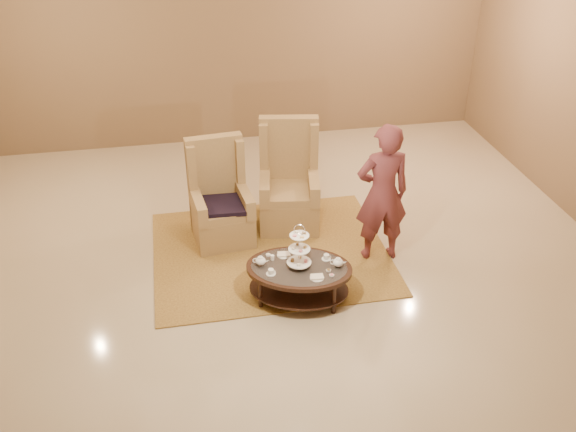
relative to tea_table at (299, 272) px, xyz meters
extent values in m
plane|color=#BFAD8E|center=(-0.10, 0.40, -0.35)|extent=(8.00, 8.00, 0.00)
cube|color=silver|center=(-0.10, 0.40, -0.35)|extent=(8.00, 8.00, 0.02)
cube|color=#7E6344|center=(-0.10, 4.40, 1.40)|extent=(8.00, 0.04, 3.50)
cube|color=#A6873B|center=(-0.16, 0.93, -0.34)|extent=(2.79, 2.33, 0.01)
cylinder|color=black|center=(-0.43, -0.08, -0.16)|extent=(0.06, 0.06, 0.37)
cylinder|color=black|center=(0.31, -0.31, -0.16)|extent=(0.06, 0.06, 0.37)
cylinder|color=black|center=(-0.31, 0.31, -0.16)|extent=(0.06, 0.06, 0.37)
cylinder|color=black|center=(0.43, 0.08, -0.16)|extent=(0.06, 0.06, 0.37)
cylinder|color=white|center=(0.00, 0.00, 0.31)|extent=(0.01, 0.01, 0.47)
torus|color=white|center=(0.00, 0.00, 0.54)|extent=(0.12, 0.04, 0.12)
cylinder|color=silver|center=(0.00, 0.00, 0.13)|extent=(0.33, 0.33, 0.01)
cylinder|color=silver|center=(0.00, 0.00, 0.30)|extent=(0.29, 0.29, 0.01)
cylinder|color=silver|center=(0.00, 0.00, 0.47)|extent=(0.26, 0.26, 0.01)
cylinder|color=#D16B71|center=(0.07, -0.02, 0.15)|extent=(0.05, 0.05, 0.03)
cylinder|color=tan|center=(0.02, 0.07, 0.15)|extent=(0.05, 0.05, 0.03)
cylinder|color=brown|center=(-0.07, 0.02, 0.15)|extent=(0.05, 0.05, 0.03)
cylinder|color=beige|center=(-0.02, -0.07, 0.15)|extent=(0.05, 0.05, 0.03)
ellipsoid|color=tan|center=(0.06, 0.00, 0.32)|extent=(0.05, 0.05, 0.03)
ellipsoid|color=brown|center=(0.00, 0.06, 0.32)|extent=(0.05, 0.05, 0.03)
ellipsoid|color=beige|center=(-0.06, 0.00, 0.32)|extent=(0.05, 0.05, 0.03)
ellipsoid|color=#D16B71|center=(0.00, -0.06, 0.32)|extent=(0.05, 0.05, 0.03)
cube|color=brown|center=(0.05, 0.02, 0.48)|extent=(0.05, 0.04, 0.02)
cube|color=beige|center=(-0.02, 0.05, 0.48)|extent=(0.05, 0.04, 0.02)
cube|color=#D16B71|center=(-0.05, -0.02, 0.48)|extent=(0.05, 0.04, 0.02)
cube|color=tan|center=(0.02, -0.05, 0.48)|extent=(0.05, 0.04, 0.02)
ellipsoid|color=silver|center=(-0.40, 0.10, 0.13)|extent=(0.14, 0.14, 0.09)
cylinder|color=silver|center=(-0.40, 0.10, 0.18)|extent=(0.07, 0.07, 0.01)
sphere|color=silver|center=(-0.40, 0.10, 0.19)|extent=(0.02, 0.02, 0.02)
cone|color=silver|center=(-0.33, 0.08, 0.13)|extent=(0.07, 0.04, 0.05)
torus|color=silver|center=(-0.45, 0.12, 0.13)|extent=(0.06, 0.03, 0.06)
ellipsoid|color=silver|center=(0.40, -0.08, 0.13)|extent=(0.14, 0.14, 0.09)
cylinder|color=silver|center=(0.40, -0.08, 0.18)|extent=(0.07, 0.07, 0.01)
sphere|color=silver|center=(0.40, -0.08, 0.19)|extent=(0.02, 0.02, 0.02)
cone|color=silver|center=(0.47, -0.10, 0.13)|extent=(0.07, 0.04, 0.05)
torus|color=silver|center=(0.35, -0.06, 0.13)|extent=(0.06, 0.03, 0.06)
cylinder|color=silver|center=(-0.32, -0.08, 0.08)|extent=(0.13, 0.13, 0.01)
cylinder|color=silver|center=(-0.32, -0.08, 0.11)|extent=(0.07, 0.07, 0.05)
torus|color=silver|center=(-0.28, -0.09, 0.11)|extent=(0.03, 0.02, 0.03)
cylinder|color=silver|center=(0.32, 0.08, 0.08)|extent=(0.13, 0.13, 0.01)
cylinder|color=silver|center=(0.32, 0.08, 0.11)|extent=(0.07, 0.07, 0.05)
torus|color=silver|center=(0.35, 0.07, 0.11)|extent=(0.03, 0.02, 0.03)
cylinder|color=silver|center=(-0.12, 0.23, 0.08)|extent=(0.19, 0.19, 0.01)
cube|color=beige|center=(-0.12, 0.23, 0.10)|extent=(0.14, 0.10, 0.02)
cylinder|color=silver|center=(0.14, -0.24, 0.08)|extent=(0.19, 0.19, 0.01)
cube|color=beige|center=(0.14, -0.24, 0.10)|extent=(0.14, 0.10, 0.02)
cylinder|color=silver|center=(-0.26, 0.18, 0.11)|extent=(0.05, 0.05, 0.06)
cylinder|color=silver|center=(0.30, -0.23, 0.09)|extent=(0.07, 0.07, 0.01)
cylinder|color=#D16B71|center=(0.30, -0.23, 0.10)|extent=(0.05, 0.05, 0.01)
cylinder|color=silver|center=(0.29, -0.14, 0.09)|extent=(0.07, 0.07, 0.01)
cylinder|color=brown|center=(0.29, -0.14, 0.10)|extent=(0.05, 0.05, 0.01)
cylinder|color=silver|center=(-0.29, 0.26, 0.09)|extent=(0.07, 0.07, 0.01)
cylinder|color=beige|center=(-0.29, 0.26, 0.10)|extent=(0.05, 0.05, 0.01)
cube|color=#A27F4C|center=(-0.69, 1.34, -0.14)|extent=(0.76, 0.76, 0.41)
cube|color=#A27F4C|center=(-0.68, 1.29, 0.12)|extent=(0.65, 0.65, 0.10)
cube|color=#A27F4C|center=(-0.72, 1.62, 0.30)|extent=(0.70, 0.21, 1.28)
cube|color=#A27F4C|center=(-1.01, 1.55, 0.59)|extent=(0.12, 0.23, 0.59)
cube|color=#A27F4C|center=(-0.42, 1.61, 0.59)|extent=(0.12, 0.23, 0.59)
cube|color=#A27F4C|center=(-0.97, 1.26, 0.20)|extent=(0.18, 0.63, 0.26)
cube|color=#A27F4C|center=(-0.40, 1.32, 0.20)|extent=(0.18, 0.63, 0.26)
cube|color=black|center=(-0.68, 1.26, 0.19)|extent=(0.56, 0.51, 0.06)
cube|color=#A27F4C|center=(0.19, 1.54, -0.12)|extent=(0.85, 0.85, 0.44)
cube|color=#A27F4C|center=(0.18, 1.48, 0.15)|extent=(0.72, 0.72, 0.11)
cube|color=#A27F4C|center=(0.24, 1.84, 0.34)|extent=(0.75, 0.27, 1.37)
cube|color=#A27F4C|center=(-0.08, 1.85, 0.65)|extent=(0.14, 0.25, 0.63)
cube|color=#A27F4C|center=(0.54, 1.74, 0.65)|extent=(0.14, 0.25, 0.63)
cube|color=#A27F4C|center=(-0.12, 1.54, 0.23)|extent=(0.24, 0.67, 0.27)
cube|color=#A27F4C|center=(0.48, 1.43, 0.23)|extent=(0.24, 0.67, 0.27)
imported|color=brown|center=(1.09, 0.63, 0.51)|extent=(0.63, 0.42, 1.71)
camera|label=1|loc=(-1.16, -5.44, 4.04)|focal=40.00mm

